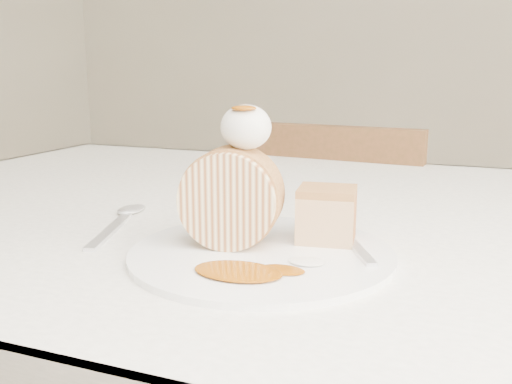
% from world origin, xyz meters
% --- Properties ---
extents(table, '(1.40, 0.90, 0.75)m').
position_xyz_m(table, '(0.00, 0.20, 0.66)').
color(table, white).
rests_on(table, ground).
extents(chair_far, '(0.41, 0.41, 0.82)m').
position_xyz_m(chair_far, '(-0.06, 0.74, 0.47)').
color(chair_far, brown).
rests_on(chair_far, ground).
extents(plate, '(0.31, 0.31, 0.01)m').
position_xyz_m(plate, '(0.02, -0.00, 0.75)').
color(plate, white).
rests_on(plate, table).
extents(roulade_slice, '(0.11, 0.07, 0.10)m').
position_xyz_m(roulade_slice, '(-0.02, 0.00, 0.81)').
color(roulade_slice, beige).
rests_on(roulade_slice, plate).
extents(cake_chunk, '(0.07, 0.06, 0.05)m').
position_xyz_m(cake_chunk, '(0.07, 0.05, 0.78)').
color(cake_chunk, '#BB7F47').
rests_on(cake_chunk, plate).
extents(whipped_cream, '(0.05, 0.05, 0.05)m').
position_xyz_m(whipped_cream, '(-0.00, 0.01, 0.88)').
color(whipped_cream, white).
rests_on(whipped_cream, roulade_slice).
extents(caramel_drizzle, '(0.03, 0.02, 0.01)m').
position_xyz_m(caramel_drizzle, '(-0.00, 0.00, 0.90)').
color(caramel_drizzle, '#8D4405').
rests_on(caramel_drizzle, whipped_cream).
extents(caramel_pool, '(0.09, 0.07, 0.00)m').
position_xyz_m(caramel_pool, '(0.02, -0.07, 0.76)').
color(caramel_pool, '#8D4405').
rests_on(caramel_pool, plate).
extents(fork, '(0.09, 0.15, 0.00)m').
position_xyz_m(fork, '(0.11, 0.04, 0.76)').
color(fork, silver).
rests_on(fork, plate).
extents(spoon, '(0.08, 0.18, 0.00)m').
position_xyz_m(spoon, '(-0.18, 0.01, 0.75)').
color(spoon, silver).
rests_on(spoon, table).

